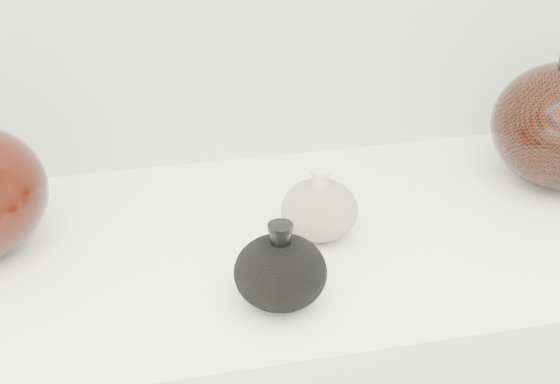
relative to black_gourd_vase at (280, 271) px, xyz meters
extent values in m
cube|color=silver|center=(0.03, 0.14, -0.06)|extent=(1.20, 0.50, 0.03)
ellipsoid|color=black|center=(0.00, 0.00, 0.00)|extent=(0.12, 0.12, 0.09)
cylinder|color=black|center=(0.00, 0.00, 0.05)|extent=(0.03, 0.03, 0.03)
cylinder|color=black|center=(0.00, 0.00, 0.06)|extent=(0.03, 0.03, 0.01)
ellipsoid|color=#BEAB96|center=(0.08, 0.14, 0.00)|extent=(0.12, 0.12, 0.08)
cylinder|color=beige|center=(0.08, 0.14, 0.04)|extent=(0.03, 0.03, 0.02)
cylinder|color=beige|center=(0.08, 0.14, 0.06)|extent=(0.03, 0.03, 0.01)
camera|label=1|loc=(-0.16, -0.75, 0.54)|focal=50.00mm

